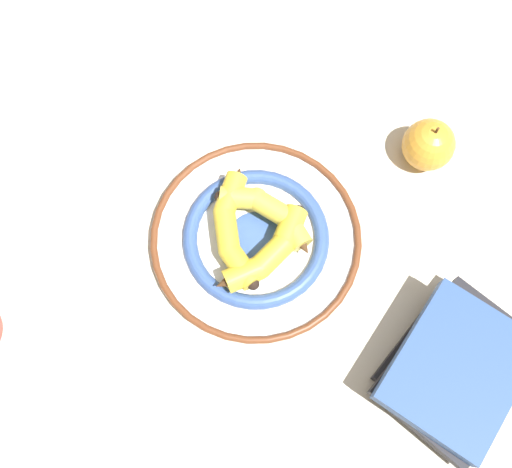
# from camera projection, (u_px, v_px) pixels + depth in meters

# --- Properties ---
(ground_plane) EXTENTS (2.80, 2.80, 0.00)m
(ground_plane) POSITION_uv_depth(u_px,v_px,m) (276.00, 243.00, 0.90)
(ground_plane) COLOR beige
(decorative_bowl) EXTENTS (0.31, 0.31, 0.03)m
(decorative_bowl) POSITION_uv_depth(u_px,v_px,m) (256.00, 239.00, 0.89)
(decorative_bowl) COLOR white
(decorative_bowl) RESTS_ON ground_plane
(banana_a) EXTENTS (0.09, 0.15, 0.03)m
(banana_a) POSITION_uv_depth(u_px,v_px,m) (269.00, 213.00, 0.87)
(banana_a) COLOR gold
(banana_a) RESTS_ON decorative_bowl
(banana_b) EXTENTS (0.10, 0.18, 0.03)m
(banana_b) POSITION_uv_depth(u_px,v_px,m) (232.00, 228.00, 0.86)
(banana_b) COLOR yellow
(banana_b) RESTS_ON decorative_bowl
(banana_c) EXTENTS (0.17, 0.08, 0.03)m
(banana_c) POSITION_uv_depth(u_px,v_px,m) (268.00, 254.00, 0.84)
(banana_c) COLOR yellow
(banana_c) RESTS_ON decorative_bowl
(book_stack) EXTENTS (0.25, 0.22, 0.08)m
(book_stack) POSITION_uv_depth(u_px,v_px,m) (457.00, 369.00, 0.80)
(book_stack) COLOR black
(book_stack) RESTS_ON ground_plane
(apple) EXTENTS (0.08, 0.08, 0.09)m
(apple) POSITION_uv_depth(u_px,v_px,m) (428.00, 145.00, 0.91)
(apple) COLOR gold
(apple) RESTS_ON ground_plane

